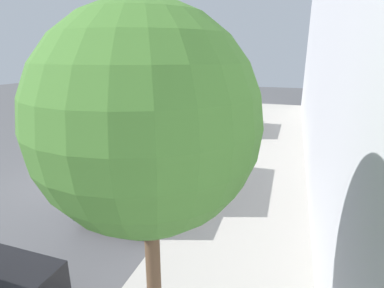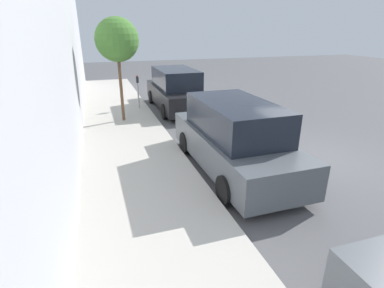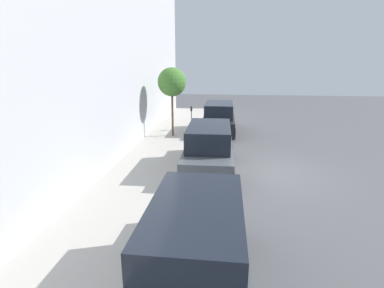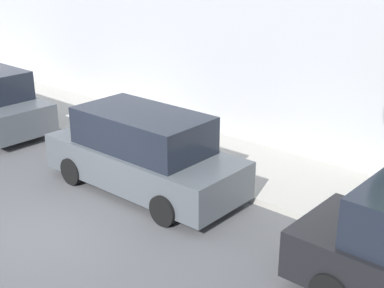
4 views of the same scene
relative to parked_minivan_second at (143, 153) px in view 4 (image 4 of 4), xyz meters
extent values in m
plane|color=#515154|center=(-2.43, 0.03, -0.92)|extent=(60.00, 60.00, 0.00)
cube|color=#B2ADA3|center=(2.53, 0.03, -0.85)|extent=(2.91, 32.00, 0.15)
cylinder|color=black|center=(0.67, -5.35, -0.59)|extent=(0.22, 0.66, 0.66)
cube|color=#4C5156|center=(0.00, 0.00, -0.28)|extent=(1.95, 4.92, 0.84)
cube|color=black|center=(0.00, 0.00, 0.56)|extent=(1.70, 3.12, 0.84)
cylinder|color=black|center=(-0.90, 1.52, -0.59)|extent=(0.22, 0.66, 0.66)
cylinder|color=black|center=(0.90, 1.52, -0.59)|extent=(0.22, 0.66, 0.66)
cylinder|color=black|center=(-0.90, -1.52, -0.59)|extent=(0.22, 0.66, 0.66)
cylinder|color=black|center=(0.90, -1.52, -0.59)|extent=(0.22, 0.66, 0.66)
cylinder|color=black|center=(0.76, 5.35, -0.62)|extent=(0.22, 0.61, 0.61)
camera|label=1|loc=(3.38, -7.09, 2.78)|focal=28.00mm
camera|label=2|loc=(3.38, 6.77, 2.73)|focal=28.00mm
camera|label=3|loc=(-0.61, 11.71, 3.42)|focal=28.00mm
camera|label=4|loc=(-7.82, -8.33, 4.49)|focal=50.00mm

